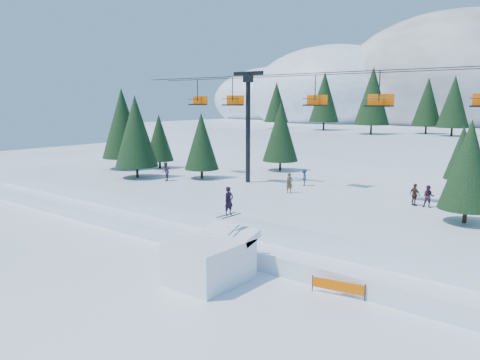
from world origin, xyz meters
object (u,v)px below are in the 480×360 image
Objects in this scene: banner_far at (402,291)px; banner_near at (338,286)px; jump_kicker at (211,259)px; chairlift at (355,111)px.

banner_near is at bearing -152.14° from banner_far.
banner_far is at bearing 23.47° from jump_kicker.
chairlift is 17.05m from banner_far.
banner_far is (8.51, -11.88, -8.78)m from chairlift.
chairlift is 16.98m from banner_near.
banner_near is (5.66, -13.39, -8.78)m from chairlift.
jump_kicker is at bearing -156.53° from banner_far.
jump_kicker is at bearing -158.53° from banner_near.
banner_near is 3.23m from banner_far.
banner_far is at bearing -54.37° from chairlift.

